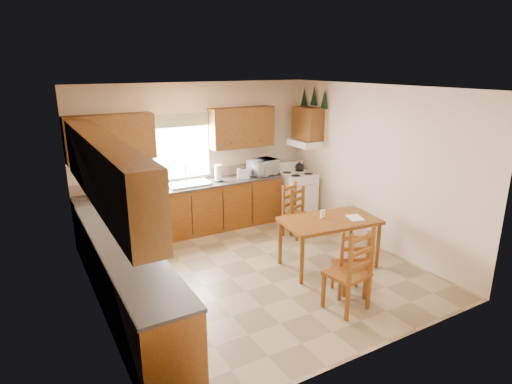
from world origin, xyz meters
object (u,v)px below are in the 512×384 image
chair_near_right (350,261)px  chair_near_left (348,268)px  chair_far_left (296,211)px  chair_far_right (303,213)px  microwave (263,167)px  stove (297,196)px  dining_table (329,243)px

chair_near_right → chair_near_left: bearing=66.8°
chair_far_left → chair_far_right: bearing=-48.2°
microwave → chair_far_left: size_ratio=0.54×
chair_near_right → microwave: bearing=-75.5°
stove → chair_far_left: size_ratio=0.96×
chair_far_right → chair_far_left: bearing=135.7°
chair_near_left → chair_far_left: bearing=-118.6°
chair_near_left → chair_far_left: size_ratio=1.18×
stove → chair_far_left: chair_far_left is taller
chair_near_left → dining_table: bearing=-127.2°
chair_near_left → chair_far_right: size_ratio=1.29×
stove → chair_near_right: size_ratio=0.95×
dining_table → chair_near_left: 1.22m
chair_near_right → stove: bearing=-88.3°
chair_near_left → chair_near_right: size_ratio=1.17×
stove → dining_table: bearing=-107.1°
microwave → stove: bearing=-35.8°
microwave → dining_table: bearing=-107.4°
stove → chair_near_right: 3.04m
stove → chair_far_right: (-0.47, -0.86, -0.02)m
stove → chair_far_left: (-0.58, -0.79, 0.02)m
dining_table → chair_far_left: chair_far_left is taller
stove → microwave: 0.93m
stove → chair_far_right: bearing=-113.4°
stove → chair_far_right: size_ratio=1.04×
chair_far_left → chair_far_right: size_ratio=1.09×
stove → microwave: bearing=162.0°
chair_far_left → chair_far_right: chair_far_left is taller
chair_near_right → chair_far_left: size_ratio=1.01×
microwave → dining_table: microwave is taller
stove → microwave: size_ratio=1.79×
chair_far_left → stove: bearing=36.6°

